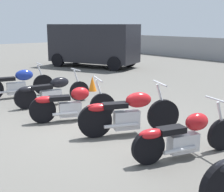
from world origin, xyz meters
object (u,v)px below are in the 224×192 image
(motorcycle_slot_1, at_px, (52,91))
(motorcycle_slot_0, at_px, (17,83))
(traffic_cone_near, at_px, (92,84))
(motorcycle_slot_3, at_px, (128,113))
(motorcycle_slot_2, at_px, (71,104))
(motorcycle_slot_4, at_px, (185,136))
(parked_van, at_px, (94,44))

(motorcycle_slot_1, bearing_deg, motorcycle_slot_0, -160.31)
(motorcycle_slot_0, relative_size, traffic_cone_near, 4.28)
(motorcycle_slot_1, height_order, traffic_cone_near, motorcycle_slot_1)
(motorcycle_slot_0, distance_m, motorcycle_slot_3, 4.60)
(motorcycle_slot_0, xyz_separation_m, motorcycle_slot_2, (3.05, -0.00, -0.04))
(motorcycle_slot_0, bearing_deg, motorcycle_slot_1, 25.01)
(motorcycle_slot_4, xyz_separation_m, traffic_cone_near, (-5.33, 1.96, -0.13))
(motorcycle_slot_3, bearing_deg, motorcycle_slot_0, -150.66)
(motorcycle_slot_0, xyz_separation_m, motorcycle_slot_1, (1.49, 0.35, -0.04))
(traffic_cone_near, bearing_deg, parked_van, 143.41)
(motorcycle_slot_0, relative_size, motorcycle_slot_3, 1.09)
(motorcycle_slot_2, xyz_separation_m, motorcycle_slot_4, (2.96, 0.37, -0.02))
(motorcycle_slot_2, distance_m, motorcycle_slot_4, 2.98)
(motorcycle_slot_3, height_order, traffic_cone_near, motorcycle_slot_3)
(motorcycle_slot_2, height_order, parked_van, parked_van)
(motorcycle_slot_3, xyz_separation_m, parked_van, (-8.79, 5.55, 0.76))
(parked_van, bearing_deg, motorcycle_slot_3, 34.79)
(motorcycle_slot_2, relative_size, traffic_cone_near, 3.75)
(motorcycle_slot_0, height_order, motorcycle_slot_1, motorcycle_slot_0)
(motorcycle_slot_3, distance_m, motorcycle_slot_4, 1.43)
(motorcycle_slot_4, height_order, parked_van, parked_van)
(motorcycle_slot_2, bearing_deg, motorcycle_slot_0, -157.03)
(motorcycle_slot_4, distance_m, parked_van, 11.67)
(motorcycle_slot_3, bearing_deg, parked_van, 172.15)
(motorcycle_slot_4, bearing_deg, motorcycle_slot_3, -164.94)
(motorcycle_slot_1, distance_m, motorcycle_slot_2, 1.60)
(motorcycle_slot_3, relative_size, motorcycle_slot_4, 0.99)
(parked_van, distance_m, traffic_cone_near, 6.16)
(motorcycle_slot_2, height_order, motorcycle_slot_4, motorcycle_slot_2)
(motorcycle_slot_3, relative_size, parked_van, 0.40)
(motorcycle_slot_0, height_order, parked_van, parked_van)
(motorcycle_slot_0, height_order, motorcycle_slot_3, motorcycle_slot_3)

